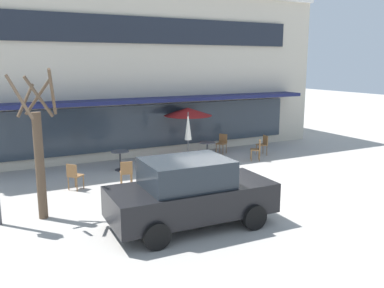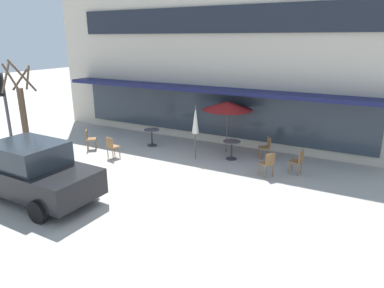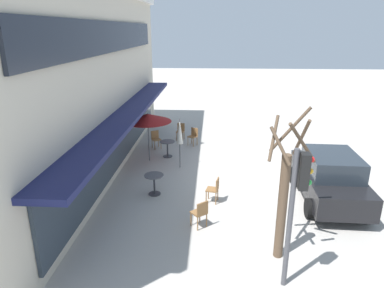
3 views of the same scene
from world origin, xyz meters
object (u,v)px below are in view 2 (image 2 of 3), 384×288
at_px(cafe_table_streetside, 232,147).
at_px(cafe_chair_2, 268,163).
at_px(patio_umbrella_cream_folded, 195,120).
at_px(cafe_chair_3, 89,138).
at_px(cafe_chair_0, 298,160).
at_px(patio_umbrella_green_folded, 228,106).
at_px(parked_sedan, 33,171).
at_px(cafe_chair_4, 112,146).
at_px(cafe_table_near_wall, 152,135).
at_px(traffic_light_pole, 3,101).
at_px(street_tree, 23,116).
at_px(cafe_chair_1, 266,146).

height_order(cafe_table_streetside, cafe_chair_2, cafe_chair_2).
xyz_separation_m(patio_umbrella_cream_folded, cafe_chair_3, (-4.70, -1.05, -1.10)).
relative_size(patio_umbrella_cream_folded, cafe_chair_0, 2.47).
relative_size(patio_umbrella_green_folded, parked_sedan, 0.52).
relative_size(cafe_table_streetside, cafe_chair_2, 0.85).
xyz_separation_m(cafe_chair_4, parked_sedan, (0.39, -3.96, 0.35)).
bearing_deg(cafe_table_near_wall, parked_sedan, -90.69).
height_order(cafe_table_near_wall, traffic_light_pole, traffic_light_pole).
xyz_separation_m(cafe_table_near_wall, traffic_light_pole, (-4.43, -3.89, 1.78)).
height_order(cafe_chair_2, cafe_chair_3, same).
bearing_deg(traffic_light_pole, patio_umbrella_green_folded, 31.06).
relative_size(patio_umbrella_green_folded, traffic_light_pole, 0.65).
bearing_deg(traffic_light_pole, cafe_table_streetside, 25.17).
bearing_deg(cafe_chair_0, street_tree, -160.60).
relative_size(cafe_chair_1, cafe_chair_4, 1.00).
xyz_separation_m(patio_umbrella_green_folded, parked_sedan, (-3.41, -6.91, -1.14)).
bearing_deg(cafe_chair_2, patio_umbrella_green_folded, 141.26).
distance_m(patio_umbrella_cream_folded, cafe_chair_0, 4.13).
height_order(cafe_chair_3, parked_sedan, parked_sedan).
xyz_separation_m(patio_umbrella_green_folded, patio_umbrella_cream_folded, (-0.73, -1.48, -0.39)).
bearing_deg(cafe_table_streetside, cafe_chair_1, 31.84).
relative_size(cafe_table_near_wall, cafe_chair_1, 0.85).
height_order(patio_umbrella_cream_folded, parked_sedan, patio_umbrella_cream_folded).
relative_size(cafe_table_near_wall, cafe_chair_0, 0.85).
height_order(cafe_chair_2, cafe_chair_4, same).
bearing_deg(patio_umbrella_cream_folded, cafe_chair_1, 30.35).
height_order(street_tree, traffic_light_pole, street_tree).
bearing_deg(traffic_light_pole, cafe_chair_2, 15.40).
bearing_deg(cafe_table_streetside, traffic_light_pole, -154.83).
bearing_deg(patio_umbrella_cream_folded, street_tree, -152.00).
bearing_deg(cafe_chair_1, cafe_chair_3, -160.82).
distance_m(cafe_table_near_wall, patio_umbrella_cream_folded, 2.91).
relative_size(cafe_chair_4, traffic_light_pole, 0.26).
bearing_deg(street_tree, cafe_table_near_wall, 49.04).
bearing_deg(cafe_table_streetside, parked_sedan, -122.77).
bearing_deg(patio_umbrella_cream_folded, traffic_light_pole, -155.54).
bearing_deg(cafe_table_near_wall, cafe_table_streetside, 0.14).
distance_m(cafe_table_near_wall, traffic_light_pole, 6.16).
bearing_deg(cafe_table_streetside, patio_umbrella_cream_folded, -151.10).
bearing_deg(cafe_chair_4, cafe_chair_3, 165.44).
bearing_deg(patio_umbrella_green_folded, cafe_chair_2, -38.74).
bearing_deg(street_tree, cafe_chair_3, 59.50).
height_order(cafe_chair_3, traffic_light_pole, traffic_light_pole).
xyz_separation_m(cafe_chair_0, cafe_chair_4, (-7.03, -1.80, 0.00)).
distance_m(cafe_table_streetside, cafe_chair_2, 2.13).
height_order(cafe_table_streetside, patio_umbrella_green_folded, patio_umbrella_green_folded).
distance_m(patio_umbrella_green_folded, cafe_chair_4, 5.04).
distance_m(patio_umbrella_green_folded, cafe_chair_2, 3.37).
relative_size(cafe_chair_0, cafe_chair_4, 1.00).
height_order(cafe_chair_0, cafe_chair_3, same).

